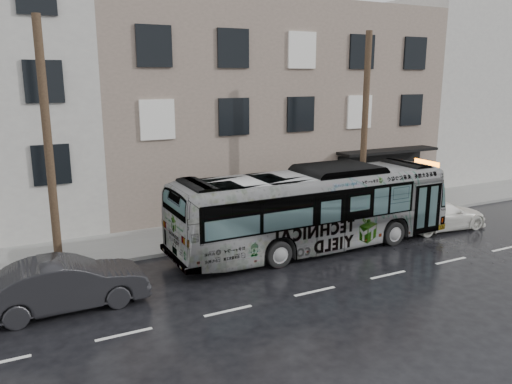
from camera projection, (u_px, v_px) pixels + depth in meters
ground at (279, 267)px, 19.03m from camera, size 120.00×120.00×0.00m
sidewalk at (227, 231)px, 23.27m from camera, size 90.00×3.60×0.15m
building_taupe at (249, 103)px, 31.03m from camera, size 20.00×12.00×11.00m
building_filler at (465, 91)px, 39.29m from camera, size 18.00×12.00×12.00m
utility_pole_front at (364, 129)px, 23.72m from camera, size 0.30×0.30×9.00m
utility_pole_rear at (48, 148)px, 17.55m from camera, size 0.30×0.30×9.00m
sign_post at (379, 194)px, 24.94m from camera, size 0.06×0.06×2.40m
bus at (313, 209)px, 20.77m from camera, size 12.39×2.96×3.45m
white_sedan at (439, 215)px, 23.69m from camera, size 4.96×2.31×1.40m
dark_sedan at (66, 284)px, 15.46m from camera, size 4.94×1.80×1.62m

